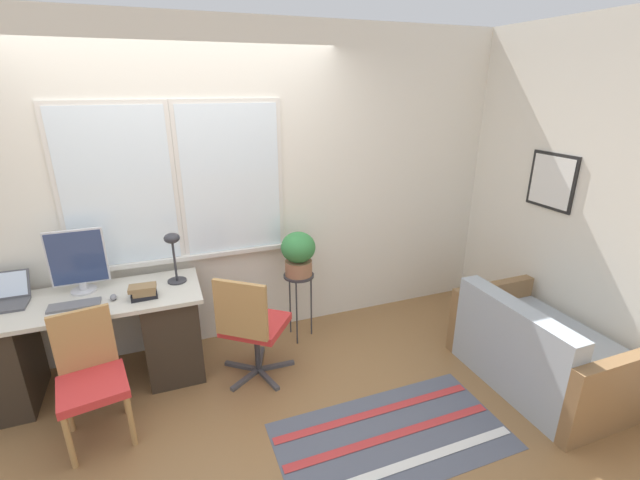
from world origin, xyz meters
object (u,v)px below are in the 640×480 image
plant_stand (299,282)px  couch_loveseat (538,352)px  monitor (78,261)px  book_stack (144,291)px  desk_chair_wooden (91,375)px  desk_lamp (173,247)px  mouse (113,297)px  keyboard (74,305)px  laptop (0,299)px  potted_plant (298,252)px  office_chair_swivel (252,325)px

plant_stand → couch_loveseat: bearing=-39.4°
monitor → book_stack: monitor is taller
monitor → desk_chair_wooden: (0.06, -0.68, -0.53)m
monitor → desk_lamp: (0.66, -0.07, 0.05)m
monitor → mouse: bearing=-46.4°
mouse → couch_loveseat: size_ratio=0.06×
mouse → couch_loveseat: mouse is taller
keyboard → desk_lamp: desk_lamp is taller
laptop → couch_loveseat: bearing=-19.0°
desk_lamp → potted_plant: desk_lamp is taller
desk_lamp → laptop: bearing=177.9°
book_stack → potted_plant: (1.25, 0.20, 0.05)m
monitor → office_chair_swivel: 1.35m
laptop → mouse: size_ratio=4.55×
mouse → office_chair_swivel: office_chair_swivel is taller
book_stack → desk_chair_wooden: desk_chair_wooden is taller
monitor → mouse: size_ratio=6.37×
laptop → plant_stand: bearing=-0.7°
desk_lamp → office_chair_swivel: (0.49, -0.41, -0.55)m
keyboard → couch_loveseat: bearing=-18.4°
desk_chair_wooden → potted_plant: potted_plant is taller
keyboard → potted_plant: bearing=6.1°
desk_chair_wooden → plant_stand: size_ratio=1.35×
potted_plant → book_stack: bearing=-170.7°
laptop → keyboard: size_ratio=1.04×
book_stack → plant_stand: size_ratio=0.31×
desk_lamp → couch_loveseat: (2.53, -1.24, -0.77)m
desk_chair_wooden → desk_lamp: bearing=35.3°
keyboard → couch_loveseat: keyboard is taller
keyboard → potted_plant: potted_plant is taller
keyboard → plant_stand: keyboard is taller
desk_lamp → couch_loveseat: 2.92m
desk_chair_wooden → plant_stand: bearing=11.2°
monitor → desk_lamp: bearing=-6.4°
couch_loveseat → keyboard: bearing=71.6°
keyboard → desk_chair_wooden: 0.54m
potted_plant → desk_lamp: bearing=-179.1°
desk_lamp → book_stack: 0.39m
monitor → desk_lamp: monitor is taller
mouse → office_chair_swivel: (0.94, -0.26, -0.29)m
mouse → potted_plant: (1.46, 0.17, 0.08)m
laptop → keyboard: (0.48, -0.21, -0.04)m
desk_lamp → couch_loveseat: size_ratio=0.32×
desk_lamp → office_chair_swivel: desk_lamp is taller
monitor → desk_lamp: 0.67m
monitor → keyboard: 0.34m
keyboard → potted_plant: (1.71, 0.18, 0.09)m
desk_lamp → plant_stand: size_ratio=0.64×
monitor → keyboard: monitor is taller
desk_chair_wooden → monitor: bearing=85.6°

